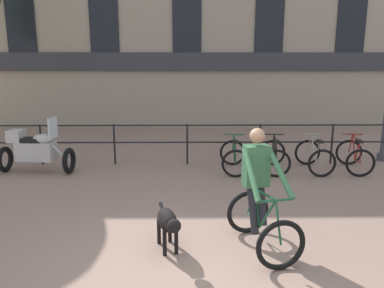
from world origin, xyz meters
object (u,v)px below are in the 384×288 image
object	(u,v)px
parked_bicycle_mid_left	(274,157)
dog	(168,222)
parked_motorcycle	(35,150)
parked_bicycle_mid_right	(314,156)
parked_bicycle_far_end	(354,156)
parked_bicycle_near_lamp	(234,157)
cyclist_with_bike	(260,195)

from	to	relation	value
parked_bicycle_mid_left	dog	bearing A→B (deg)	66.04
parked_motorcycle	parked_bicycle_mid_left	size ratio (longest dim) A/B	1.48
parked_bicycle_mid_left	parked_bicycle_mid_right	size ratio (longest dim) A/B	1.07
parked_motorcycle	parked_bicycle_far_end	world-z (taller)	parked_motorcycle
dog	parked_bicycle_near_lamp	xyz separation A→B (m)	(1.41, 3.91, -0.07)
parked_bicycle_mid_right	parked_motorcycle	bearing A→B (deg)	0.29
dog	parked_motorcycle	bearing A→B (deg)	114.62
parked_motorcycle	parked_bicycle_near_lamp	size ratio (longest dim) A/B	1.54
dog	parked_bicycle_far_end	distance (m)	5.84
cyclist_with_bike	parked_bicycle_mid_right	world-z (taller)	cyclist_with_bike
parked_bicycle_near_lamp	parked_bicycle_mid_right	size ratio (longest dim) A/B	1.03
dog	parked_motorcycle	xyz separation A→B (m)	(-3.35, 3.84, 0.13)
parked_bicycle_mid_right	dog	bearing A→B (deg)	49.02
parked_bicycle_mid_right	parked_bicycle_mid_left	bearing A→B (deg)	-0.27
parked_bicycle_near_lamp	parked_bicycle_mid_left	xyz separation A→B (m)	(0.98, 0.00, -0.00)
parked_bicycle_near_lamp	parked_bicycle_mid_left	distance (m)	0.98
dog	parked_bicycle_near_lamp	bearing A→B (deg)	53.77
parked_motorcycle	parked_bicycle_far_end	distance (m)	7.69
cyclist_with_bike	parked_bicycle_mid_right	size ratio (longest dim) A/B	1.53
parked_motorcycle	parked_bicycle_mid_right	size ratio (longest dim) A/B	1.58
cyclist_with_bike	parked_bicycle_mid_left	bearing A→B (deg)	60.91
parked_bicycle_near_lamp	parked_bicycle_mid_right	world-z (taller)	same
parked_bicycle_mid_right	parked_bicycle_far_end	xyz separation A→B (m)	(0.98, 0.00, 0.00)
cyclist_with_bike	parked_bicycle_near_lamp	world-z (taller)	cyclist_with_bike
parked_bicycle_far_end	parked_bicycle_mid_left	bearing A→B (deg)	9.60
cyclist_with_bike	parked_bicycle_far_end	xyz separation A→B (m)	(3.04, 3.76, -0.41)
parked_motorcycle	dog	bearing A→B (deg)	-133.65
cyclist_with_bike	parked_motorcycle	world-z (taller)	cyclist_with_bike
cyclist_with_bike	dog	distance (m)	1.35
parked_bicycle_near_lamp	parked_bicycle_far_end	distance (m)	2.93
parked_bicycle_mid_left	parked_bicycle_far_end	bearing A→B (deg)	-172.57
dog	parked_bicycle_mid_left	bearing A→B (deg)	42.18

